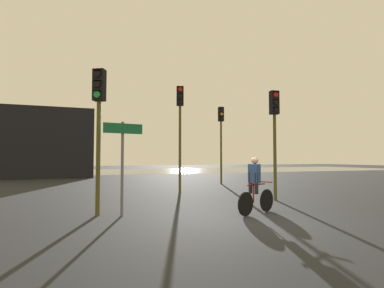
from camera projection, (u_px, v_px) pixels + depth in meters
The scene contains 9 objects.
ground_plane at pixel (238, 218), 7.89m from camera, with size 120.00×120.00×0.00m, color black.
water_strip at pixel (118, 171), 36.40m from camera, with size 80.00×16.00×0.01m, color slate.
distant_building at pixel (34, 143), 24.52m from camera, with size 9.18×4.00×5.63m, color black.
traffic_light_far_right at pixel (221, 131), 18.64m from camera, with size 0.33×0.35×4.79m.
traffic_light_near_right at pixel (275, 124), 11.41m from camera, with size 0.34×0.36×4.17m.
traffic_light_near_left at pixel (99, 113), 8.41m from camera, with size 0.40×0.42×4.10m.
traffic_light_center at pixel (180, 119), 13.84m from camera, with size 0.37×0.39×4.93m.
direction_sign_post at pixel (123, 154), 8.27m from camera, with size 1.09×0.22×2.60m.
cyclist at pixel (255, 185), 8.54m from camera, with size 1.58×0.78×1.62m.
Camera 1 is at (-3.84, -7.10, 1.58)m, focal length 28.00 mm.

